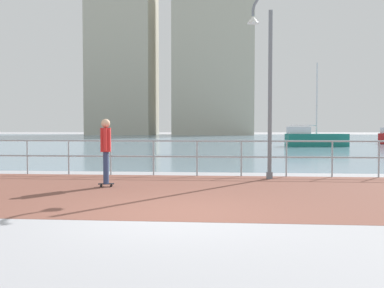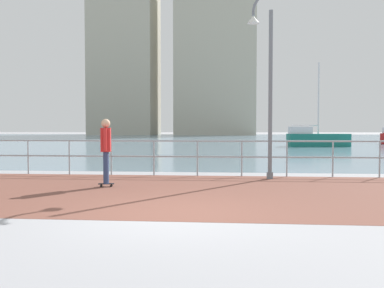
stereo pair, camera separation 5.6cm
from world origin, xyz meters
name	(u,v)px [view 1 (the left image)]	position (x,y,z in m)	size (l,w,h in m)	color
ground	(217,141)	(0.00, 40.00, 0.00)	(220.00, 220.00, 0.00)	#9E9EA3
brick_paving	(188,191)	(0.00, 2.60, 0.00)	(28.00, 6.34, 0.01)	brown
harbor_water	(218,139)	(0.00, 50.77, 0.00)	(180.00, 88.00, 0.00)	#6B899E
waterfront_railing	(197,151)	(0.00, 5.77, 0.78)	(25.25, 0.06, 1.14)	#9EADB7
lamppost	(265,75)	(2.07, 5.23, 3.09)	(0.78, 0.48, 5.58)	slate
skateboarder	(106,146)	(-2.17, 3.13, 1.05)	(0.41, 0.56, 1.75)	black
sailboat_teal	(314,139)	(8.33, 27.09, 0.66)	(5.03, 1.87, 6.93)	#197266
tower_slate	(214,53)	(-1.58, 87.93, 19.18)	(17.76, 17.46, 40.03)	#B2AD99
tower_brick	(123,51)	(-22.91, 87.28, 19.72)	(14.51, 14.63, 41.10)	#B2AD99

